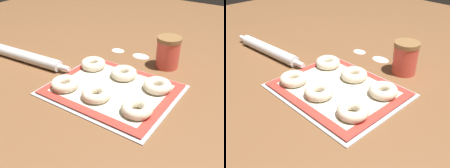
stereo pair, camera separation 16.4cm
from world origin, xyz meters
The scene contains 13 objects.
ground_plane centered at (0.00, 0.00, 0.00)m, with size 2.80×2.80×0.00m, color brown.
baking_tray centered at (0.01, 0.00, 0.00)m, with size 0.44×0.36×0.01m.
baking_mat centered at (0.01, 0.00, 0.01)m, with size 0.42×0.34×0.00m.
bagel_front_left centered at (-0.12, -0.09, 0.03)m, with size 0.10×0.10×0.03m.
bagel_front_center centered at (0.01, -0.08, 0.03)m, with size 0.10×0.10×0.03m.
bagel_front_right centered at (0.16, -0.08, 0.03)m, with size 0.10×0.10×0.03m.
bagel_back_left centered at (-0.14, 0.09, 0.03)m, with size 0.10×0.10×0.03m.
bagel_back_center centered at (0.01, 0.09, 0.03)m, with size 0.10×0.10×0.03m.
bagel_back_right centered at (0.15, 0.08, 0.03)m, with size 0.10×0.10×0.03m.
flour_canister centered at (0.10, 0.28, 0.06)m, with size 0.10×0.10×0.13m.
rolling_pin centered at (-0.42, -0.02, 0.02)m, with size 0.46×0.07×0.05m.
flour_patch_near centered at (-0.16, 0.30, 0.00)m, with size 0.06×0.05×0.00m.
flour_patch_far centered at (-0.04, 0.31, 0.00)m, with size 0.08×0.05×0.00m.
Camera 1 is at (0.45, -0.65, 0.50)m, focal length 42.00 mm.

